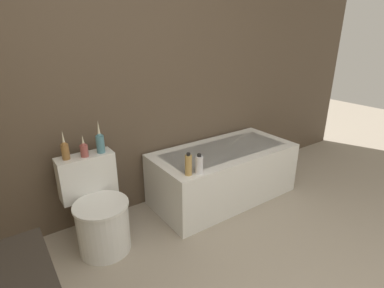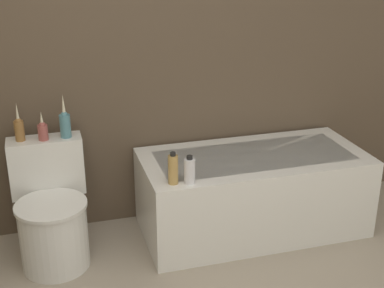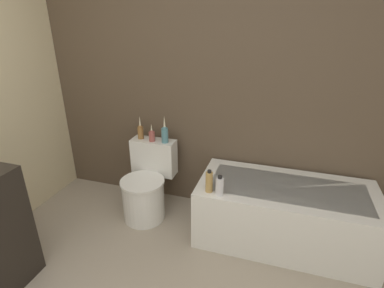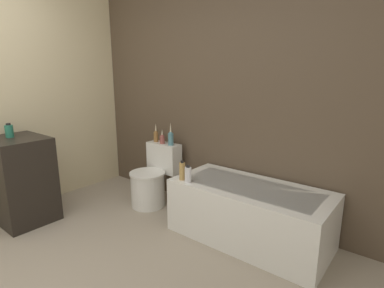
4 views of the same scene
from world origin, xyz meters
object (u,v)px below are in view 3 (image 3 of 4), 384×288
(vase_silver, at_px, (152,135))
(vase_bronze, at_px, (165,134))
(bathtub, at_px, (284,214))
(toilet, at_px, (147,186))
(vase_gold, at_px, (140,131))
(shampoo_bottle_tall, at_px, (209,182))
(shampoo_bottle_short, at_px, (220,186))

(vase_silver, xyz_separation_m, vase_bronze, (0.13, 0.01, 0.03))
(bathtub, relative_size, toilet, 2.04)
(bathtub, xyz_separation_m, vase_gold, (-1.39, 0.20, 0.51))
(vase_silver, distance_m, shampoo_bottle_tall, 0.81)
(toilet, distance_m, shampoo_bottle_tall, 0.78)
(vase_bronze, distance_m, shampoo_bottle_short, 0.80)
(bathtub, bearing_deg, vase_bronze, 170.80)
(shampoo_bottle_short, bearing_deg, shampoo_bottle_tall, 166.09)
(vase_gold, bearing_deg, vase_silver, -11.09)
(vase_gold, xyz_separation_m, vase_bronze, (0.26, -0.02, 0.01))
(vase_gold, bearing_deg, toilet, -57.01)
(shampoo_bottle_tall, bearing_deg, vase_bronze, 141.50)
(vase_bronze, bearing_deg, shampoo_bottle_short, -35.70)
(vase_silver, bearing_deg, shampoo_bottle_short, -30.38)
(vase_bronze, relative_size, shampoo_bottle_short, 1.59)
(toilet, relative_size, vase_bronze, 2.64)
(bathtub, distance_m, shampoo_bottle_tall, 0.72)
(vase_gold, bearing_deg, shampoo_bottle_tall, -29.27)
(vase_bronze, xyz_separation_m, shampoo_bottle_tall, (0.54, -0.43, -0.18))
(bathtub, distance_m, toilet, 1.26)
(toilet, height_order, vase_gold, vase_gold)
(vase_silver, distance_m, shampoo_bottle_short, 0.89)
(shampoo_bottle_short, bearing_deg, vase_gold, 152.11)
(bathtub, xyz_separation_m, vase_bronze, (-1.13, 0.18, 0.52))
(toilet, distance_m, vase_silver, 0.49)
(toilet, height_order, shampoo_bottle_short, toilet)
(bathtub, xyz_separation_m, shampoo_bottle_tall, (-0.59, -0.25, 0.34))
(vase_gold, bearing_deg, bathtub, -8.23)
(shampoo_bottle_tall, bearing_deg, vase_silver, 147.75)
(toilet, distance_m, vase_bronze, 0.53)
(shampoo_bottle_tall, distance_m, shampoo_bottle_short, 0.09)
(bathtub, relative_size, vase_gold, 6.22)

